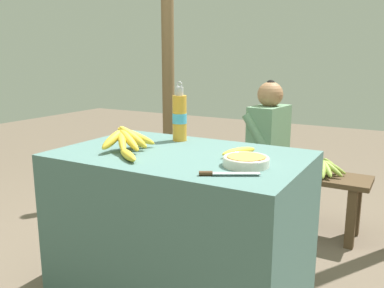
# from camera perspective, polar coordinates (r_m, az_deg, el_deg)

# --- Properties ---
(market_counter) EXTENTS (1.24, 0.79, 0.80)m
(market_counter) POSITION_cam_1_polar(r_m,az_deg,el_deg) (2.17, -1.55, -11.58)
(market_counter) COLOR #4C706B
(market_counter) RESTS_ON ground_plane
(banana_bunch_ripe) EXTENTS (0.19, 0.31, 0.14)m
(banana_bunch_ripe) POSITION_cam_1_polar(r_m,az_deg,el_deg) (2.10, -9.06, 0.85)
(banana_bunch_ripe) COLOR #4C381E
(banana_bunch_ripe) RESTS_ON market_counter
(serving_bowl) EXTENTS (0.21, 0.21, 0.04)m
(serving_bowl) POSITION_cam_1_polar(r_m,az_deg,el_deg) (1.81, 7.59, -2.30)
(serving_bowl) COLOR silver
(serving_bowl) RESTS_ON market_counter
(water_bottle) EXTENTS (0.08, 0.08, 0.34)m
(water_bottle) POSITION_cam_1_polar(r_m,az_deg,el_deg) (2.31, -1.75, 3.80)
(water_bottle) COLOR gold
(water_bottle) RESTS_ON market_counter
(loose_banana_front) EXTENTS (0.20, 0.16, 0.04)m
(loose_banana_front) POSITION_cam_1_polar(r_m,az_deg,el_deg) (1.93, -9.00, -1.53)
(loose_banana_front) COLOR gold
(loose_banana_front) RESTS_ON market_counter
(loose_banana_side) EXTENTS (0.13, 0.20, 0.04)m
(loose_banana_side) POSITION_cam_1_polar(r_m,az_deg,el_deg) (1.98, 6.59, -1.10)
(loose_banana_side) COLOR gold
(loose_banana_side) RESTS_ON market_counter
(knife) EXTENTS (0.23, 0.14, 0.02)m
(knife) POSITION_cam_1_polar(r_m,az_deg,el_deg) (1.65, 4.07, -4.13)
(knife) COLOR #BCBCC1
(knife) RESTS_ON market_counter
(wooden_bench) EXTENTS (1.45, 0.32, 0.45)m
(wooden_bench) POSITION_cam_1_polar(r_m,az_deg,el_deg) (3.15, 10.66, -4.65)
(wooden_bench) COLOR #4C3823
(wooden_bench) RESTS_ON ground_plane
(seated_vendor) EXTENTS (0.43, 0.41, 1.11)m
(seated_vendor) POSITION_cam_1_polar(r_m,az_deg,el_deg) (3.08, 9.84, 0.23)
(seated_vendor) COLOR #564C60
(seated_vendor) RESTS_ON ground_plane
(banana_bunch_green) EXTENTS (0.19, 0.31, 0.14)m
(banana_bunch_green) POSITION_cam_1_polar(r_m,az_deg,el_deg) (3.00, 18.58, -3.10)
(banana_bunch_green) COLOR #4C381E
(banana_bunch_green) RESTS_ON wooden_bench
(support_post_near) EXTENTS (0.11, 0.11, 2.41)m
(support_post_near) POSITION_cam_1_polar(r_m,az_deg,el_deg) (3.76, -3.38, 11.14)
(support_post_near) COLOR brown
(support_post_near) RESTS_ON ground_plane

